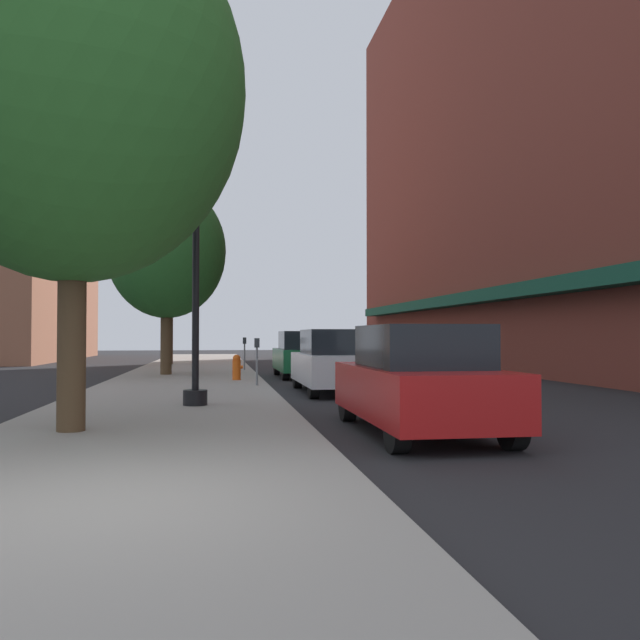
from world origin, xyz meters
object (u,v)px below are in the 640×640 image
tree_mid (167,251)px  car_red (419,381)px  parking_meter_near (257,355)px  fire_hydrant (237,367)px  car_green (302,355)px  lamppost (196,250)px  tree_far (74,87)px  tree_near (169,265)px  parking_meter_far (245,349)px  car_white (334,362)px

tree_mid → car_red: tree_mid is taller
parking_meter_near → car_red: bearing=-77.3°
fire_hydrant → tree_mid: 5.75m
fire_hydrant → car_green: car_green is taller
parking_meter_near → lamppost: bearing=-106.9°
tree_far → tree_near: bearing=90.6°
tree_far → car_red: (5.14, -0.30, -4.34)m
tree_near → car_green: (5.36, -8.95, -4.10)m
lamppost → tree_mid: bearing=97.3°
tree_mid → car_red: 15.52m
parking_meter_far → tree_far: 17.44m
car_green → tree_far: bearing=-111.0°
fire_hydrant → car_green: bearing=49.6°
fire_hydrant → tree_mid: size_ratio=0.12×
car_red → car_green: bearing=88.5°
parking_meter_near → car_white: size_ratio=0.30×
lamppost → car_red: 5.54m
fire_hydrant → parking_meter_near: bearing=-78.0°
parking_meter_far → tree_far: bearing=-100.9°
tree_near → tree_far: bearing=-89.4°
tree_near → fire_hydrant: bearing=-76.1°
parking_meter_near → tree_far: 9.85m
car_white → tree_near: bearing=107.7°
tree_far → car_red: size_ratio=1.84×
tree_far → car_green: 15.08m
fire_hydrant → tree_near: bearing=103.9°
lamppost → parking_meter_near: lamppost is taller
fire_hydrant → tree_far: (-2.70, -10.63, 4.63)m
tree_near → lamppost: bearing=-84.4°
car_green → parking_meter_far: bearing=121.8°
tree_near → tree_mid: tree_near is taller
parking_meter_far → tree_far: (-3.19, -16.62, 4.20)m
lamppost → tree_far: (-1.66, -3.30, 1.95)m
tree_far → fire_hydrant: bearing=75.8°
fire_hydrant → parking_meter_far: 6.02m
parking_meter_far → fire_hydrant: bearing=-94.7°
fire_hydrant → tree_far: tree_far is taller
tree_mid → tree_near: bearing=93.5°
lamppost → tree_near: 19.32m
lamppost → car_green: lamppost is taller
tree_near → tree_mid: size_ratio=1.05×
car_white → car_red: bearing=-91.4°
lamppost → tree_far: size_ratio=0.74×
lamppost → car_red: (3.47, -3.60, -2.39)m
fire_hydrant → car_white: bearing=-56.1°
lamppost → fire_hydrant: 7.88m
car_white → tree_far: bearing=-127.7°
tree_mid → car_green: bearing=-5.6°
fire_hydrant → parking_meter_far: (0.49, 5.99, 0.43)m
lamppost → parking_meter_near: (1.52, 5.02, -2.25)m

